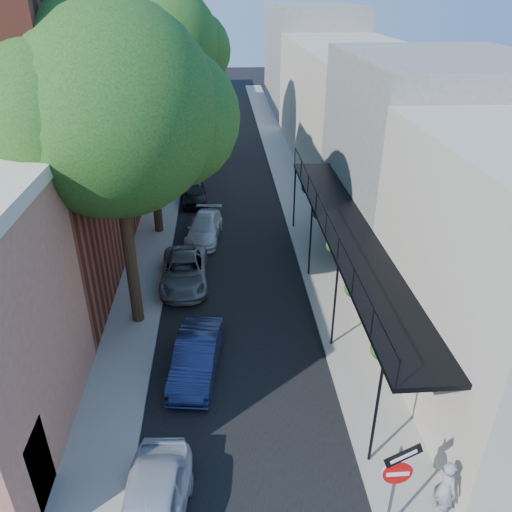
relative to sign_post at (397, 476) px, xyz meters
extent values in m
cube|color=black|center=(-3.16, 29.03, -2.03)|extent=(6.00, 64.00, 0.01)
cube|color=gray|center=(-7.16, 29.03, -1.98)|extent=(2.00, 64.00, 0.12)
cube|color=gray|center=(0.84, 29.03, -1.98)|extent=(2.00, 64.00, 0.12)
cube|color=beige|center=(-8.21, 1.53, -0.84)|extent=(0.10, 1.20, 2.20)
cube|color=gray|center=(-8.18, 13.03, 5.96)|extent=(0.06, 7.00, 4.00)
cube|color=gray|center=(-12.16, 25.03, 2.46)|extent=(8.00, 12.00, 9.00)
cube|color=#BDB19B|center=(-12.16, 39.03, 2.96)|extent=(8.00, 16.00, 10.00)
cube|color=tan|center=(-12.16, 53.03, 1.96)|extent=(8.00, 12.00, 8.00)
cube|color=gray|center=(5.84, 14.03, 2.46)|extent=(8.00, 10.00, 9.00)
cube|color=#BDB19B|center=(5.84, 29.03, 1.96)|extent=(8.00, 20.00, 8.00)
cube|color=gray|center=(5.84, 47.03, 2.96)|extent=(8.00, 16.00, 10.00)
cube|color=black|center=(1.04, 9.03, 1.46)|extent=(2.00, 16.00, 0.15)
cube|color=black|center=(0.09, 9.03, 2.34)|extent=(0.05, 16.00, 0.05)
cylinder|color=black|center=(0.14, 2.03, -0.23)|extent=(0.08, 0.08, 3.40)
cylinder|color=black|center=(0.14, 17.03, -0.23)|extent=(0.08, 0.08, 3.40)
sphere|color=#194112|center=(0.44, 3.03, 1.01)|extent=(0.60, 0.60, 0.60)
sphere|color=#194112|center=(0.44, 9.03, 1.01)|extent=(0.60, 0.60, 0.60)
sphere|color=#194112|center=(0.44, 15.03, 1.01)|extent=(0.60, 0.60, 0.60)
cylinder|color=#595B60|center=(-0.01, 0.03, -0.59)|extent=(0.07, 0.07, 2.90)
cylinder|color=red|center=(-0.01, -0.01, 0.11)|extent=(0.66, 0.04, 0.66)
cube|color=white|center=(-0.01, -0.04, 0.11)|extent=(0.50, 0.02, 0.10)
cylinder|color=white|center=(-0.01, 0.01, 0.11)|extent=(0.70, 0.02, 0.70)
cube|color=black|center=(0.04, -0.02, 0.66)|extent=(0.89, 0.15, 0.58)
cube|color=white|center=(0.04, -0.05, 0.66)|extent=(0.60, 0.10, 0.31)
cylinder|color=#331F14|center=(-6.96, 9.03, 1.46)|extent=(0.44, 0.44, 7.00)
sphere|color=#194112|center=(-6.96, 9.03, 5.98)|extent=(6.80, 6.80, 6.80)
sphere|color=#194112|center=(-5.26, 10.05, 5.48)|extent=(4.76, 4.76, 4.76)
cylinder|color=#331F14|center=(-6.96, 17.03, 1.11)|extent=(0.44, 0.44, 6.30)
sphere|color=#194112|center=(-6.96, 17.03, 5.16)|extent=(6.00, 6.00, 6.00)
sphere|color=#194112|center=(-5.46, 17.93, 4.66)|extent=(4.20, 4.20, 4.20)
cylinder|color=#331F14|center=(-6.96, 26.03, 1.64)|extent=(0.44, 0.44, 7.35)
sphere|color=#194112|center=(-6.96, 26.03, 6.36)|extent=(7.00, 7.00, 7.00)
sphere|color=#194112|center=(-5.21, 27.08, 5.86)|extent=(4.90, 4.90, 4.90)
imported|color=#161F46|center=(-4.61, 5.99, -1.40)|extent=(1.83, 3.99, 1.27)
imported|color=slate|center=(-5.32, 11.77, -1.45)|extent=(2.05, 4.29, 1.18)
imported|color=silver|center=(-4.56, 16.16, -1.47)|extent=(2.08, 4.09, 1.14)
imported|color=black|center=(-5.27, 21.16, -1.43)|extent=(1.72, 3.68, 1.22)
imported|color=gray|center=(1.44, 0.40, -1.07)|extent=(0.57, 0.71, 1.69)
camera|label=1|loc=(-3.55, -7.01, 9.31)|focal=35.00mm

